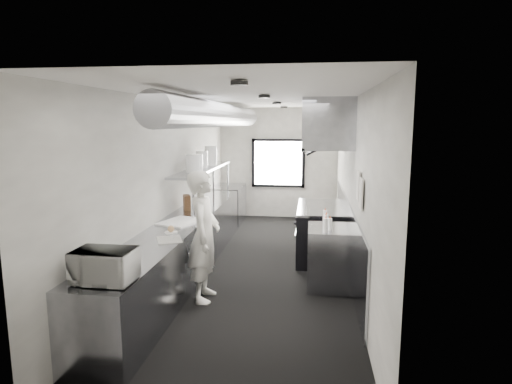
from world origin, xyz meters
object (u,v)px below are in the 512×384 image
(plate_stack_c, at_px, (202,159))
(squeeze_bottle_c, at_px, (326,222))
(bottle_station, at_px, (330,257))
(range, at_px, (320,232))
(small_plate, at_px, (171,233))
(squeeze_bottle_d, at_px, (326,220))
(exhaust_hood, at_px, (327,124))
(cutting_board, at_px, (180,222))
(plate_stack_a, at_px, (193,163))
(line_cook, at_px, (204,236))
(deli_tub_a, at_px, (116,253))
(squeeze_bottle_a, at_px, (326,225))
(microwave, at_px, (104,266))
(pass_shelf, at_px, (203,170))
(far_work_table, at_px, (228,204))
(knife_block, at_px, (187,202))
(plate_stack_d, at_px, (211,156))
(deli_tub_b, at_px, (115,254))
(squeeze_bottle_b, at_px, (330,224))
(prep_counter, at_px, (183,247))
(plate_stack_b, at_px, (197,162))
(squeeze_bottle_e, at_px, (325,216))

(plate_stack_c, xyz_separation_m, squeeze_bottle_c, (2.30, -1.79, -0.73))
(bottle_station, xyz_separation_m, squeeze_bottle_c, (-0.07, -0.04, 0.55))
(range, xyz_separation_m, small_plate, (-2.10, -2.01, 0.44))
(squeeze_bottle_d, bearing_deg, exhaust_hood, 89.76)
(cutting_board, distance_m, plate_stack_a, 1.25)
(range, relative_size, cutting_board, 2.44)
(line_cook, relative_size, deli_tub_a, 11.96)
(squeeze_bottle_d, bearing_deg, squeeze_bottle_a, -93.05)
(microwave, bearing_deg, pass_shelf, 91.83)
(range, xyz_separation_m, far_work_table, (-2.19, 2.50, -0.02))
(exhaust_hood, height_order, squeeze_bottle_a, exhaust_hood)
(knife_block, bearing_deg, far_work_table, 62.65)
(plate_stack_c, bearing_deg, far_work_table, 88.04)
(plate_stack_c, xyz_separation_m, plate_stack_d, (0.05, 0.50, 0.03))
(far_work_table, relative_size, deli_tub_b, 8.73)
(pass_shelf, distance_m, far_work_table, 2.45)
(line_cook, xyz_separation_m, squeeze_bottle_d, (1.67, 0.82, 0.09))
(plate_stack_a, height_order, plate_stack_c, plate_stack_c)
(plate_stack_a, relative_size, plate_stack_c, 0.97)
(line_cook, xyz_separation_m, squeeze_bottle_b, (1.71, 0.54, 0.09))
(microwave, distance_m, plate_stack_a, 3.51)
(microwave, xyz_separation_m, knife_block, (-0.22, 3.47, -0.03))
(squeeze_bottle_a, height_order, squeeze_bottle_b, squeeze_bottle_a)
(far_work_table, height_order, squeeze_bottle_b, squeeze_bottle_b)
(deli_tub_a, bearing_deg, plate_stack_c, 88.44)
(cutting_board, relative_size, squeeze_bottle_b, 3.80)
(exhaust_hood, bearing_deg, line_cook, -128.80)
(small_plate, xyz_separation_m, squeeze_bottle_a, (2.14, 0.33, 0.09))
(exhaust_hood, bearing_deg, far_work_table, 131.94)
(squeeze_bottle_a, distance_m, squeeze_bottle_d, 0.42)
(cutting_board, height_order, knife_block, knife_block)
(microwave, bearing_deg, prep_counter, 91.65)
(plate_stack_b, distance_m, squeeze_bottle_a, 2.88)
(exhaust_hood, height_order, far_work_table, exhaust_hood)
(microwave, bearing_deg, plate_stack_d, 91.44)
(deli_tub_a, bearing_deg, squeeze_bottle_c, 35.68)
(bottle_station, relative_size, line_cook, 0.50)
(exhaust_hood, distance_m, pass_shelf, 2.46)
(microwave, bearing_deg, plate_stack_c, 92.26)
(plate_stack_a, relative_size, plate_stack_b, 1.08)
(prep_counter, height_order, range, range)
(microwave, bearing_deg, knife_block, 94.19)
(squeeze_bottle_b, bearing_deg, squeeze_bottle_e, 97.07)
(exhaust_hood, height_order, squeeze_bottle_c, exhaust_hood)
(squeeze_bottle_e, bearing_deg, deli_tub_b, -139.15)
(microwave, xyz_separation_m, plate_stack_c, (-0.12, 4.22, 0.67))
(deli_tub_b, bearing_deg, exhaust_hood, 52.51)
(deli_tub_b, bearing_deg, plate_stack_a, 86.81)
(prep_counter, relative_size, plate_stack_a, 19.45)
(squeeze_bottle_a, relative_size, squeeze_bottle_d, 1.15)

